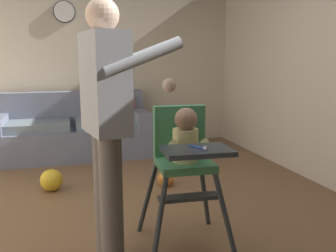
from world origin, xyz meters
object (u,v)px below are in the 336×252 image
object	(u,v)px
adult_standing	(107,122)
toy_ball	(51,180)
toy_ball_second	(166,178)
wall_clock	(64,12)
high_chair	(184,150)
couch	(74,132)

from	to	relation	value
adult_standing	toy_ball	bearing A→B (deg)	95.01
toy_ball_second	wall_clock	xyz separation A→B (m)	(-0.92, 2.01, 1.88)
toy_ball_second	high_chair	bearing A→B (deg)	-99.86
couch	wall_clock	world-z (taller)	wall_clock
toy_ball	wall_clock	bearing A→B (deg)	83.26
toy_ball_second	couch	bearing A→B (deg)	119.93
couch	high_chair	xyz separation A→B (m)	(0.68, -2.71, 0.36)
adult_standing	wall_clock	size ratio (longest dim) A/B	5.30
adult_standing	toy_ball	world-z (taller)	adult_standing
high_chair	toy_ball_second	world-z (taller)	high_chair
toy_ball	wall_clock	distance (m)	2.61
adult_standing	toy_ball	size ratio (longest dim) A/B	7.39
couch	adult_standing	xyz separation A→B (m)	(0.16, -2.81, 0.59)
high_chair	toy_ball_second	xyz separation A→B (m)	(0.20, 1.18, -0.60)
high_chair	wall_clock	xyz separation A→B (m)	(-0.72, 3.18, 1.28)
toy_ball_second	wall_clock	distance (m)	2.90
toy_ball	toy_ball_second	distance (m)	1.15
toy_ball	toy_ball_second	bearing A→B (deg)	-9.55
couch	toy_ball_second	bearing A→B (deg)	29.93
wall_clock	adult_standing	bearing A→B (deg)	-86.56
wall_clock	couch	bearing A→B (deg)	-85.08
couch	adult_standing	distance (m)	2.87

